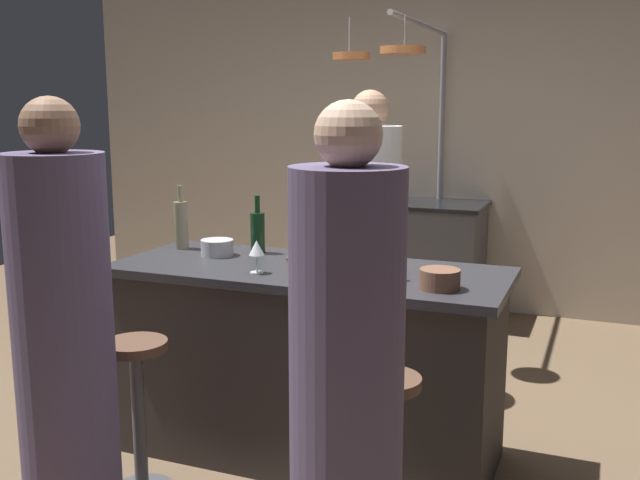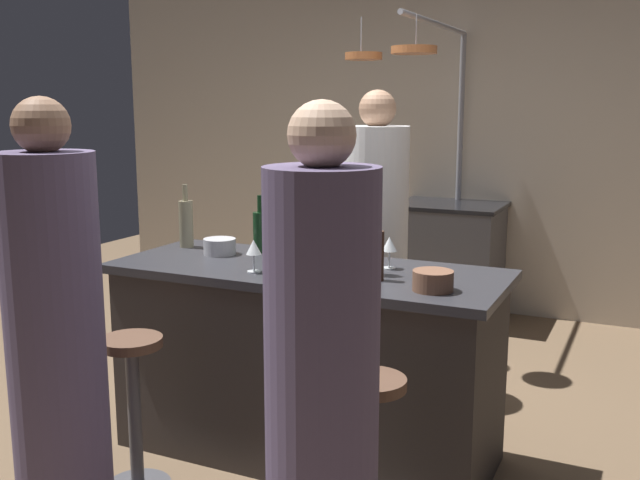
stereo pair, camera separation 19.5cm
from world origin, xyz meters
TOP-DOWN VIEW (x-y plane):
  - ground_plane at (0.00, 0.00)m, footprint 9.00×9.00m
  - back_wall at (0.00, 2.85)m, footprint 6.40×0.16m
  - kitchen_island at (0.00, 0.00)m, footprint 1.80×0.72m
  - stove_range at (0.00, 2.45)m, footprint 0.80×0.64m
  - chef at (0.00, 0.89)m, footprint 0.36×0.36m
  - bar_stool_right at (0.56, -0.62)m, footprint 0.28×0.28m
  - guest_right at (0.55, -1.01)m, footprint 0.35×0.35m
  - bar_stool_left at (-0.50, -0.62)m, footprint 0.28×0.28m
  - guest_left at (-0.52, -1.01)m, footprint 0.35×0.35m
  - overhead_pot_rack at (-0.05, 1.94)m, footprint 0.60×1.51m
  - potted_plant at (-1.89, 1.47)m, footprint 0.36×0.36m
  - cutting_board at (0.02, 0.19)m, footprint 0.32×0.22m
  - pepper_mill at (0.38, -0.10)m, footprint 0.05×0.05m
  - wine_bottle_red at (-0.36, 0.21)m, footprint 0.07×0.07m
  - wine_bottle_amber at (0.32, -0.01)m, footprint 0.07×0.07m
  - wine_bottle_white at (-0.77, 0.17)m, footprint 0.07×0.07m
  - wine_bottle_green at (0.04, -0.08)m, footprint 0.07×0.07m
  - wine_glass_by_chef at (-0.16, -0.19)m, footprint 0.07×0.07m
  - wine_glass_near_left_guest at (0.35, 0.13)m, footprint 0.07×0.07m
  - mixing_bowl_steel at (-0.51, 0.08)m, footprint 0.16×0.16m
  - mixing_bowl_wooden at (0.64, -0.17)m, footprint 0.16×0.16m

SIDE VIEW (x-z plane):
  - ground_plane at x=0.00m, z-range 0.00..0.00m
  - potted_plant at x=-1.89m, z-range 0.04..0.56m
  - bar_stool_right at x=0.56m, z-range 0.04..0.72m
  - bar_stool_left at x=-0.50m, z-range 0.04..0.72m
  - stove_range at x=0.00m, z-range 0.00..0.89m
  - kitchen_island at x=0.00m, z-range 0.00..0.90m
  - guest_right at x=0.55m, z-range -0.06..1.58m
  - guest_left at x=-0.52m, z-range -0.06..1.60m
  - chef at x=0.00m, z-range -0.06..1.64m
  - cutting_board at x=0.02m, z-range 0.90..0.92m
  - mixing_bowl_steel at x=-0.51m, z-range 0.90..0.98m
  - mixing_bowl_wooden at x=0.64m, z-range 0.90..0.98m
  - pepper_mill at x=0.38m, z-range 0.90..1.11m
  - wine_glass_by_chef at x=-0.16m, z-range 0.93..1.08m
  - wine_glass_near_left_guest at x=0.35m, z-range 0.93..1.08m
  - wine_bottle_red at x=-0.36m, z-range 0.86..1.15m
  - wine_bottle_amber at x=0.32m, z-range 0.86..1.16m
  - wine_bottle_white at x=-0.77m, z-range 0.86..1.19m
  - wine_bottle_green at x=0.04m, z-range 0.86..1.20m
  - back_wall at x=0.00m, z-range 0.00..2.60m
  - overhead_pot_rack at x=-0.05m, z-range 0.58..2.75m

